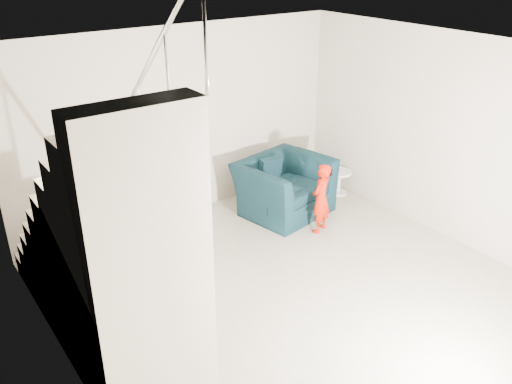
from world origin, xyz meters
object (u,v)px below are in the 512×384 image
Objects in this scene: armchair at (284,187)px; staircase at (110,264)px; toddler at (321,198)px; side_table at (339,178)px.

armchair is 0.34× the size of staircase.
armchair is 3.45m from staircase.
staircase reaches higher than armchair.
toddler is at bearing 10.26° from staircase.
armchair reaches higher than side_table.
side_table is (1.06, 0.73, -0.24)m from toddler.
side_table is 0.11× the size of staircase.
side_table is at bearing 17.13° from staircase.
toddler reaches higher than armchair.
armchair is at bearing -109.79° from toddler.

